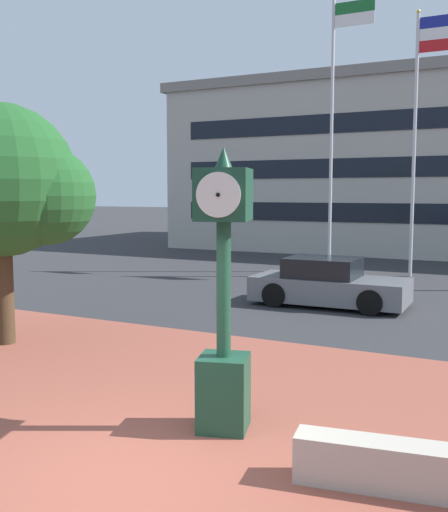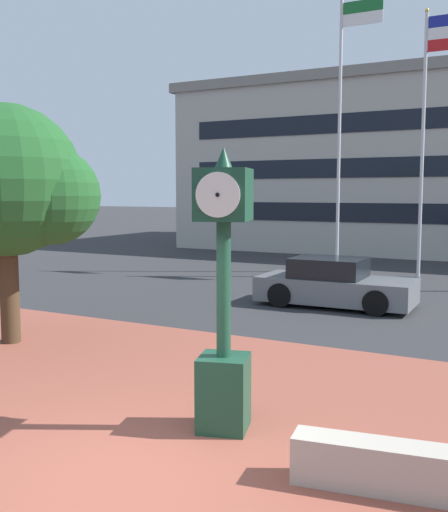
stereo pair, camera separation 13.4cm
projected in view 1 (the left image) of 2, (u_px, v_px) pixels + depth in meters
ground_plane at (125, 478)px, 6.35m from camera, size 200.00×200.00×0.00m
plaza_brick_paving at (179, 440)px, 7.31m from camera, size 44.00×10.19×0.01m
street_clock at (224, 303)px, 7.49m from camera, size 0.80×0.82×3.56m
plaza_tree at (10, 185)px, 11.70m from camera, size 3.23×3.00×4.74m
car_street_mid at (328, 284)px, 15.98m from camera, size 4.08×1.94×1.28m
flagpole_primary at (335, 116)px, 22.21m from camera, size 1.57×0.14×10.13m
flagpole_secondary at (423, 116)px, 20.82m from camera, size 1.87×0.14×9.25m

